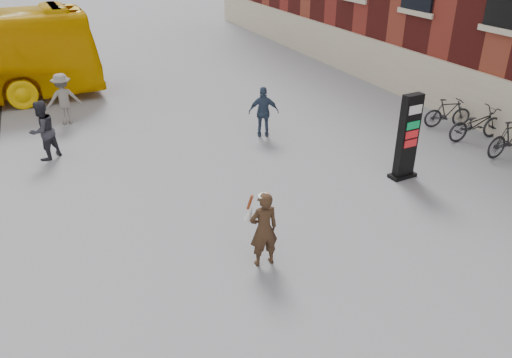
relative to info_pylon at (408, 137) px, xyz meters
name	(u,v)px	position (x,y,z in m)	size (l,w,h in m)	color
ground	(272,270)	(-4.88, -2.28, -1.13)	(100.00, 100.00, 0.00)	#9E9EA3
info_pylon	(408,137)	(0.00, 0.00, 0.00)	(0.75, 0.42, 2.27)	black
woman	(264,228)	(-4.95, -2.01, -0.33)	(0.60, 0.54, 1.57)	black
pedestrian_a	(43,131)	(-8.57, 5.02, -0.28)	(0.83, 0.64, 1.70)	#2B2A32
pedestrian_b	(63,99)	(-7.80, 7.84, -0.28)	(1.10, 0.63, 1.70)	gray
pedestrian_c	(264,112)	(-2.19, 4.11, -0.33)	(0.94, 0.39, 1.60)	#2F3F55
bike_5	(512,138)	(3.72, -0.09, -0.59)	(0.51, 1.80, 1.08)	black
bike_6	(476,124)	(3.72, 1.26, -0.62)	(0.68, 1.94, 1.02)	black
bike_7	(448,113)	(3.72, 2.47, -0.65)	(0.45, 1.60, 0.96)	black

